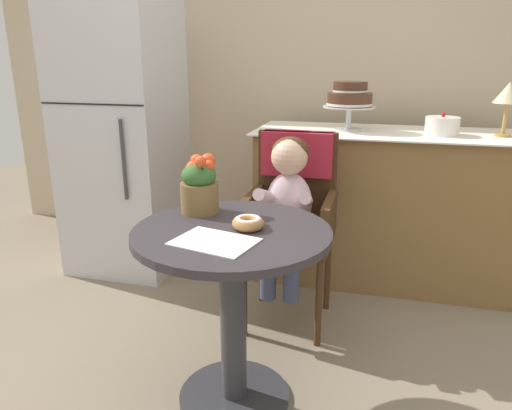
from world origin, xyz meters
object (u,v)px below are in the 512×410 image
wicker_chair (293,197)px  round_layer_cake (442,126)px  seated_child (287,198)px  donut_front (248,222)px  refrigerator (123,135)px  cafe_table (233,283)px  tiered_cake_stand (350,98)px  table_lamp (509,95)px  flower_vase (199,185)px

wicker_chair → round_layer_cake: round_layer_cake is taller
wicker_chair → seated_child: size_ratio=1.31×
seated_child → donut_front: size_ratio=6.30×
wicker_chair → donut_front: 0.72m
refrigerator → seated_child: bearing=-24.8°
cafe_table → wicker_chair: (0.09, 0.73, 0.13)m
seated_child → tiered_cake_stand: bearing=73.9°
cafe_table → table_lamp: (1.12, 1.29, 0.61)m
wicker_chair → round_layer_cake: 0.94m
tiered_cake_stand → round_layer_cake: bearing=-5.4°
donut_front → table_lamp: table_lamp is taller
flower_vase → tiered_cake_stand: tiered_cake_stand is taller
round_layer_cake → table_lamp: (0.31, 0.04, 0.17)m
table_lamp → refrigerator: (-2.17, -0.19, -0.27)m
round_layer_cake → table_lamp: 0.36m
flower_vase → table_lamp: bearing=40.9°
flower_vase → cafe_table: bearing=-41.3°
tiered_cake_stand → refrigerator: (-1.35, -0.20, -0.23)m
cafe_table → refrigerator: (-1.05, 1.10, 0.34)m
wicker_chair → donut_front: bearing=-90.2°
wicker_chair → refrigerator: refrigerator is taller
cafe_table → flower_vase: flower_vase is taller
wicker_chair → table_lamp: (1.03, 0.56, 0.48)m
cafe_table → wicker_chair: size_ratio=0.75×
cafe_table → tiered_cake_stand: (0.30, 1.30, 0.57)m
seated_child → flower_vase: bearing=-123.3°
flower_vase → wicker_chair: bearing=64.5°
wicker_chair → tiered_cake_stand: tiered_cake_stand is taller
seated_child → table_lamp: table_lamp is taller
cafe_table → tiered_cake_stand: 1.45m
donut_front → tiered_cake_stand: 1.35m
wicker_chair → round_layer_cake: (0.72, 0.52, 0.31)m
flower_vase → donut_front: bearing=-30.5°
round_layer_cake → table_lamp: table_lamp is taller
table_lamp → refrigerator: size_ratio=0.17×
seated_child → table_lamp: size_ratio=2.55×
flower_vase → refrigerator: bearing=132.7°
donut_front → table_lamp: 1.70m
donut_front → refrigerator: refrigerator is taller
flower_vase → refrigerator: 1.28m
wicker_chair → refrigerator: (-1.14, 0.37, 0.21)m
wicker_chair → round_layer_cake: bearing=38.7°
tiered_cake_stand → table_lamp: (0.82, -0.01, 0.03)m
tiered_cake_stand → round_layer_cake: (0.51, -0.05, -0.13)m
cafe_table → table_lamp: bearing=49.0°
donut_front → wicker_chair: bearing=87.2°
tiered_cake_stand → refrigerator: 1.38m
tiered_cake_stand → table_lamp: table_lamp is taller
cafe_table → table_lamp: size_ratio=2.53×
cafe_table → seated_child: (0.09, 0.57, 0.17)m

